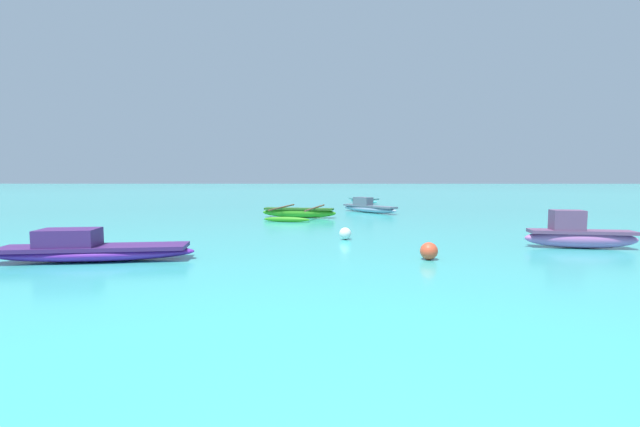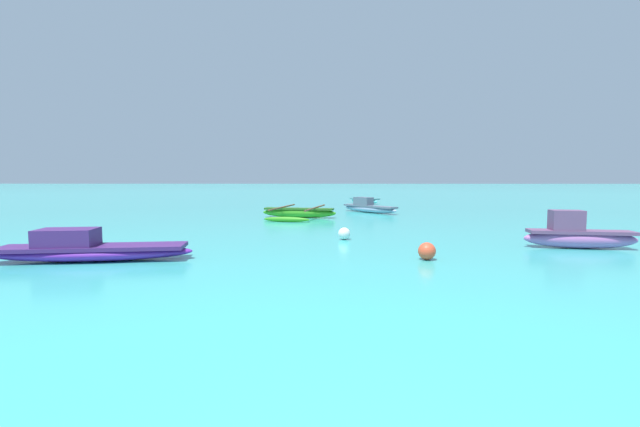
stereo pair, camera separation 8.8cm
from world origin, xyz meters
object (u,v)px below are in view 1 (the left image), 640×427
at_px(moored_boat_3, 90,250).
at_px(mooring_buoy_2, 345,234).
at_px(moored_boat_4, 578,235).
at_px(mooring_buoy_1, 576,226).
at_px(mooring_buoy_0, 429,251).
at_px(moored_boat_2, 368,207).
at_px(moored_boat_0, 364,200).
at_px(moored_boat_1, 299,213).

relative_size(moored_boat_3, mooring_buoy_2, 12.14).
relative_size(moored_boat_4, mooring_buoy_1, 5.89).
distance_m(moored_boat_4, mooring_buoy_1, 3.23).
xyz_separation_m(mooring_buoy_0, mooring_buoy_2, (-1.58, 2.84, -0.02)).
bearing_deg(moored_boat_2, mooring_buoy_2, -47.44).
xyz_separation_m(moored_boat_3, mooring_buoy_2, (5.24, 3.07, -0.07)).
bearing_deg(mooring_buoy_1, mooring_buoy_0, -141.63).
xyz_separation_m(moored_boat_4, mooring_buoy_0, (-3.89, -1.51, -0.14)).
bearing_deg(moored_boat_4, mooring_buoy_0, -150.47).
bearing_deg(mooring_buoy_1, moored_boat_0, 109.26).
height_order(moored_boat_0, moored_boat_1, moored_boat_1).
bearing_deg(mooring_buoy_2, moored_boat_1, 104.67).
bearing_deg(mooring_buoy_0, mooring_buoy_2, 119.13).
height_order(moored_boat_2, mooring_buoy_1, moored_boat_2).
bearing_deg(moored_boat_1, mooring_buoy_0, -59.61).
bearing_deg(moored_boat_2, moored_boat_3, -67.07).
distance_m(mooring_buoy_0, mooring_buoy_2, 3.25).
distance_m(mooring_buoy_1, mooring_buoy_2, 7.20).
distance_m(moored_boat_3, mooring_buoy_0, 6.83).
xyz_separation_m(moored_boat_0, mooring_buoy_2, (-1.92, -16.17, -0.04)).
xyz_separation_m(moored_boat_2, moored_boat_3, (-6.75, -12.16, -0.03)).
relative_size(moored_boat_2, mooring_buoy_0, 8.67).
bearing_deg(mooring_buoy_1, mooring_buoy_2, -168.04).
relative_size(moored_boat_1, moored_boat_2, 1.32).
bearing_deg(moored_boat_2, mooring_buoy_1, -1.91).
bearing_deg(moored_boat_2, moored_boat_0, 138.63).
bearing_deg(moored_boat_4, moored_boat_1, 141.24).
distance_m(moored_boat_4, mooring_buoy_2, 5.63).
relative_size(mooring_buoy_0, mooring_buoy_2, 1.10).
relative_size(moored_boat_0, moored_boat_1, 0.54).
bearing_deg(moored_boat_4, moored_boat_2, 119.14).
relative_size(moored_boat_1, moored_boat_4, 1.60).
bearing_deg(moored_boat_2, moored_boat_1, -86.98).
height_order(moored_boat_0, mooring_buoy_1, mooring_buoy_1).
bearing_deg(mooring_buoy_2, moored_boat_4, -13.61).
xyz_separation_m(moored_boat_0, mooring_buoy_0, (-0.34, -19.01, -0.02)).
height_order(moored_boat_1, mooring_buoy_1, moored_boat_1).
height_order(moored_boat_4, mooring_buoy_0, moored_boat_4).
relative_size(moored_boat_1, mooring_buoy_2, 12.53).
relative_size(moored_boat_3, mooring_buoy_1, 9.15).
height_order(moored_boat_0, moored_boat_3, moored_boat_3).
bearing_deg(moored_boat_0, mooring_buoy_2, -46.91).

